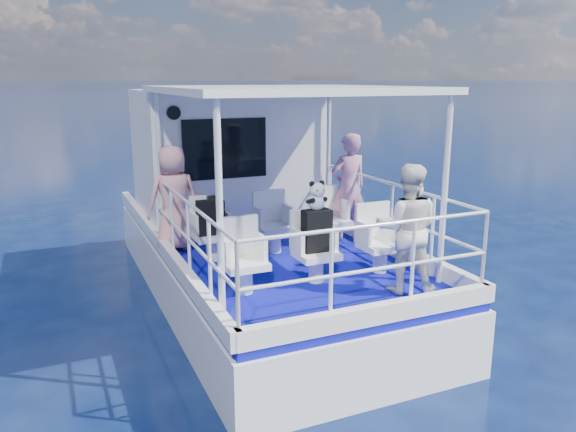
{
  "coord_description": "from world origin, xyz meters",
  "views": [
    {
      "loc": [
        -2.86,
        -6.79,
        3.27
      ],
      "look_at": [
        -0.06,
        -0.4,
        1.56
      ],
      "focal_mm": 35.0,
      "sensor_mm": 36.0,
      "label": 1
    }
  ],
  "objects_px": {
    "passenger_stbd_aft": "(407,229)",
    "panda": "(317,196)",
    "passenger_port_fwd": "(173,198)",
    "backpack_center": "(317,231)"
  },
  "relations": [
    {
      "from": "backpack_center",
      "to": "panda",
      "type": "height_order",
      "value": "panda"
    },
    {
      "from": "passenger_stbd_aft",
      "to": "backpack_center",
      "type": "height_order",
      "value": "passenger_stbd_aft"
    },
    {
      "from": "passenger_port_fwd",
      "to": "passenger_stbd_aft",
      "type": "bearing_deg",
      "value": 121.32
    },
    {
      "from": "passenger_stbd_aft",
      "to": "panda",
      "type": "xyz_separation_m",
      "value": [
        -0.79,
        0.7,
        0.31
      ]
    },
    {
      "from": "passenger_port_fwd",
      "to": "panda",
      "type": "relative_size",
      "value": 4.36
    },
    {
      "from": "passenger_port_fwd",
      "to": "backpack_center",
      "type": "bearing_deg",
      "value": 116.44
    },
    {
      "from": "passenger_port_fwd",
      "to": "backpack_center",
      "type": "distance_m",
      "value": 2.33
    },
    {
      "from": "passenger_port_fwd",
      "to": "panda",
      "type": "xyz_separation_m",
      "value": [
        1.26,
        -1.95,
        0.31
      ]
    },
    {
      "from": "passenger_stbd_aft",
      "to": "panda",
      "type": "height_order",
      "value": "passenger_stbd_aft"
    },
    {
      "from": "passenger_stbd_aft",
      "to": "backpack_center",
      "type": "xyz_separation_m",
      "value": [
        -0.78,
        0.69,
        -0.11
      ]
    }
  ]
}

